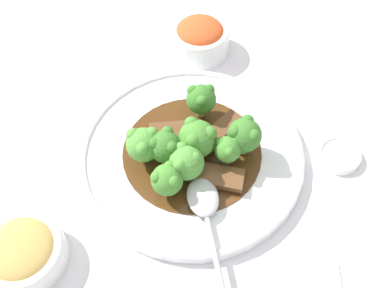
{
  "coord_description": "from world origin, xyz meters",
  "views": [
    {
      "loc": [
        0.36,
        -0.03,
        0.54
      ],
      "look_at": [
        0.0,
        0.0,
        0.03
      ],
      "focal_mm": 42.0,
      "sensor_mm": 36.0,
      "label": 1
    }
  ],
  "objects_px": {
    "broccoli_floret_1": "(167,179)",
    "broccoli_floret_7": "(165,146)",
    "broccoli_floret_3": "(228,149)",
    "side_bowl_appetizer": "(23,252)",
    "broccoli_floret_6": "(143,144)",
    "broccoli_floret_4": "(244,135)",
    "main_plate": "(192,154)",
    "beef_strip_1": "(169,134)",
    "broccoli_floret_5": "(187,162)",
    "broccoli_floret_0": "(201,99)",
    "beef_strip_2": "(221,177)",
    "side_bowl_kimchi": "(200,37)",
    "broccoli_floret_2": "(197,138)",
    "sauce_dish": "(339,155)",
    "serving_spoon": "(205,209)",
    "beef_strip_0": "(222,130)"
  },
  "relations": [
    {
      "from": "broccoli_floret_6",
      "to": "broccoli_floret_5",
      "type": "bearing_deg",
      "value": 60.47
    },
    {
      "from": "broccoli_floret_1",
      "to": "beef_strip_0",
      "type": "bearing_deg",
      "value": 137.41
    },
    {
      "from": "beef_strip_0",
      "to": "broccoli_floret_7",
      "type": "relative_size",
      "value": 1.25
    },
    {
      "from": "beef_strip_0",
      "to": "side_bowl_appetizer",
      "type": "relative_size",
      "value": 0.68
    },
    {
      "from": "broccoli_floret_3",
      "to": "broccoli_floret_7",
      "type": "bearing_deg",
      "value": -95.89
    },
    {
      "from": "side_bowl_appetizer",
      "to": "broccoli_floret_7",
      "type": "bearing_deg",
      "value": 124.13
    },
    {
      "from": "beef_strip_1",
      "to": "sauce_dish",
      "type": "bearing_deg",
      "value": 80.17
    },
    {
      "from": "broccoli_floret_4",
      "to": "main_plate",
      "type": "bearing_deg",
      "value": -94.23
    },
    {
      "from": "beef_strip_0",
      "to": "broccoli_floret_1",
      "type": "relative_size",
      "value": 1.48
    },
    {
      "from": "main_plate",
      "to": "broccoli_floret_7",
      "type": "distance_m",
      "value": 0.06
    },
    {
      "from": "main_plate",
      "to": "broccoli_floret_1",
      "type": "bearing_deg",
      "value": -30.95
    },
    {
      "from": "broccoli_floret_0",
      "to": "broccoli_floret_4",
      "type": "height_order",
      "value": "broccoli_floret_4"
    },
    {
      "from": "serving_spoon",
      "to": "side_bowl_appetizer",
      "type": "relative_size",
      "value": 2.0
    },
    {
      "from": "beef_strip_2",
      "to": "side_bowl_kimchi",
      "type": "xyz_separation_m",
      "value": [
        -0.27,
        -0.0,
        0.0
      ]
    },
    {
      "from": "beef_strip_1",
      "to": "broccoli_floret_2",
      "type": "bearing_deg",
      "value": 50.77
    },
    {
      "from": "broccoli_floret_1",
      "to": "broccoli_floret_4",
      "type": "relative_size",
      "value": 0.8
    },
    {
      "from": "side_bowl_kimchi",
      "to": "main_plate",
      "type": "bearing_deg",
      "value": -7.9
    },
    {
      "from": "broccoli_floret_5",
      "to": "side_bowl_appetizer",
      "type": "bearing_deg",
      "value": -65.08
    },
    {
      "from": "broccoli_floret_4",
      "to": "broccoli_floret_3",
      "type": "bearing_deg",
      "value": -54.04
    },
    {
      "from": "broccoli_floret_3",
      "to": "sauce_dish",
      "type": "height_order",
      "value": "broccoli_floret_3"
    },
    {
      "from": "serving_spoon",
      "to": "broccoli_floret_1",
      "type": "bearing_deg",
      "value": -127.1
    },
    {
      "from": "serving_spoon",
      "to": "broccoli_floret_6",
      "type": "bearing_deg",
      "value": -139.39
    },
    {
      "from": "main_plate",
      "to": "broccoli_floret_2",
      "type": "height_order",
      "value": "broccoli_floret_2"
    },
    {
      "from": "beef_strip_0",
      "to": "broccoli_floret_4",
      "type": "relative_size",
      "value": 1.18
    },
    {
      "from": "beef_strip_2",
      "to": "broccoli_floret_6",
      "type": "bearing_deg",
      "value": -112.72
    },
    {
      "from": "side_bowl_kimchi",
      "to": "broccoli_floret_3",
      "type": "bearing_deg",
      "value": 3.57
    },
    {
      "from": "beef_strip_1",
      "to": "serving_spoon",
      "type": "bearing_deg",
      "value": 18.75
    },
    {
      "from": "beef_strip_2",
      "to": "broccoli_floret_6",
      "type": "xyz_separation_m",
      "value": [
        -0.04,
        -0.1,
        0.03
      ]
    },
    {
      "from": "broccoli_floret_6",
      "to": "side_bowl_kimchi",
      "type": "height_order",
      "value": "broccoli_floret_6"
    },
    {
      "from": "beef_strip_1",
      "to": "broccoli_floret_2",
      "type": "xyz_separation_m",
      "value": [
        0.03,
        0.04,
        0.03
      ]
    },
    {
      "from": "beef_strip_1",
      "to": "broccoli_floret_1",
      "type": "height_order",
      "value": "broccoli_floret_1"
    },
    {
      "from": "broccoli_floret_0",
      "to": "broccoli_floret_4",
      "type": "bearing_deg",
      "value": 36.63
    },
    {
      "from": "broccoli_floret_0",
      "to": "sauce_dish",
      "type": "height_order",
      "value": "broccoli_floret_0"
    },
    {
      "from": "beef_strip_1",
      "to": "broccoli_floret_5",
      "type": "distance_m",
      "value": 0.07
    },
    {
      "from": "beef_strip_2",
      "to": "side_bowl_appetizer",
      "type": "relative_size",
      "value": 0.68
    },
    {
      "from": "beef_strip_1",
      "to": "broccoli_floret_5",
      "type": "bearing_deg",
      "value": 18.16
    },
    {
      "from": "beef_strip_1",
      "to": "side_bowl_kimchi",
      "type": "distance_m",
      "value": 0.21
    },
    {
      "from": "broccoli_floret_1",
      "to": "broccoli_floret_7",
      "type": "distance_m",
      "value": 0.05
    },
    {
      "from": "broccoli_floret_1",
      "to": "broccoli_floret_3",
      "type": "relative_size",
      "value": 0.98
    },
    {
      "from": "side_bowl_appetizer",
      "to": "sauce_dish",
      "type": "distance_m",
      "value": 0.44
    },
    {
      "from": "broccoli_floret_5",
      "to": "broccoli_floret_6",
      "type": "relative_size",
      "value": 0.97
    },
    {
      "from": "main_plate",
      "to": "broccoli_floret_6",
      "type": "bearing_deg",
      "value": -82.77
    },
    {
      "from": "beef_strip_0",
      "to": "broccoli_floret_2",
      "type": "distance_m",
      "value": 0.06
    },
    {
      "from": "broccoli_floret_4",
      "to": "broccoli_floret_6",
      "type": "distance_m",
      "value": 0.14
    },
    {
      "from": "broccoli_floret_5",
      "to": "side_bowl_appetizer",
      "type": "distance_m",
      "value": 0.23
    },
    {
      "from": "side_bowl_appetizer",
      "to": "broccoli_floret_6",
      "type": "bearing_deg",
      "value": 130.24
    },
    {
      "from": "broccoli_floret_2",
      "to": "broccoli_floret_6",
      "type": "height_order",
      "value": "broccoli_floret_2"
    },
    {
      "from": "broccoli_floret_0",
      "to": "main_plate",
      "type": "bearing_deg",
      "value": -15.58
    },
    {
      "from": "side_bowl_kimchi",
      "to": "sauce_dish",
      "type": "xyz_separation_m",
      "value": [
        0.24,
        0.18,
        -0.02
      ]
    },
    {
      "from": "beef_strip_0",
      "to": "broccoli_floret_3",
      "type": "bearing_deg",
      "value": 0.93
    }
  ]
}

